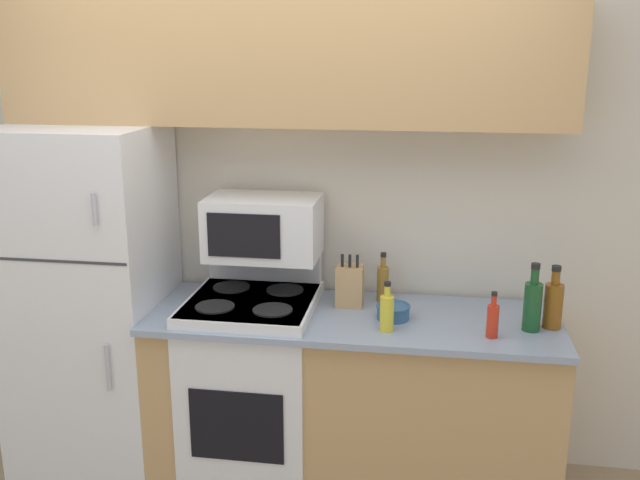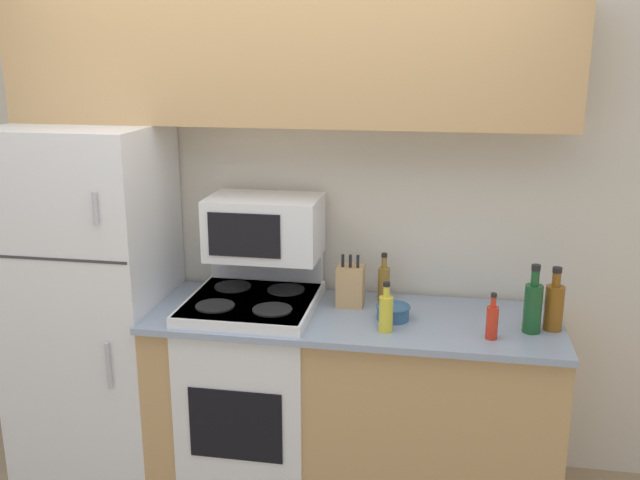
% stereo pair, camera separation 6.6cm
% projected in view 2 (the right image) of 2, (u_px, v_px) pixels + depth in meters
% --- Properties ---
extents(wall_back, '(8.00, 0.05, 2.55)m').
position_uv_depth(wall_back, '(293.00, 209.00, 3.54)').
color(wall_back, beige).
rests_on(wall_back, ground_plane).
extents(lower_cabinets, '(1.86, 0.66, 0.88)m').
position_uv_depth(lower_cabinets, '(352.00, 401.00, 3.36)').
color(lower_cabinets, tan).
rests_on(lower_cabinets, ground_plane).
extents(refrigerator, '(0.71, 0.65, 1.71)m').
position_uv_depth(refrigerator, '(93.00, 301.00, 3.48)').
color(refrigerator, white).
rests_on(refrigerator, ground_plane).
extents(upper_cabinets, '(2.57, 0.31, 0.57)m').
position_uv_depth(upper_cabinets, '(283.00, 61.00, 3.18)').
color(upper_cabinets, tan).
rests_on(upper_cabinets, refrigerator).
extents(stove, '(0.59, 0.64, 1.09)m').
position_uv_depth(stove, '(254.00, 386.00, 3.42)').
color(stove, white).
rests_on(stove, ground_plane).
extents(microwave, '(0.52, 0.34, 0.29)m').
position_uv_depth(microwave, '(264.00, 227.00, 3.34)').
color(microwave, white).
rests_on(microwave, stove).
extents(knife_block, '(0.12, 0.10, 0.25)m').
position_uv_depth(knife_block, '(350.00, 286.00, 3.32)').
color(knife_block, tan).
rests_on(knife_block, lower_cabinets).
extents(bowl, '(0.16, 0.16, 0.07)m').
position_uv_depth(bowl, '(393.00, 312.00, 3.17)').
color(bowl, '#335B84').
rests_on(bowl, lower_cabinets).
extents(bottle_wine_green, '(0.08, 0.08, 0.30)m').
position_uv_depth(bottle_wine_green, '(533.00, 306.00, 3.01)').
color(bottle_wine_green, '#194C23').
rests_on(bottle_wine_green, lower_cabinets).
extents(bottle_hot_sauce, '(0.05, 0.05, 0.20)m').
position_uv_depth(bottle_hot_sauce, '(492.00, 321.00, 2.95)').
color(bottle_hot_sauce, red).
rests_on(bottle_hot_sauce, lower_cabinets).
extents(bottle_cooking_spray, '(0.06, 0.06, 0.22)m').
position_uv_depth(bottle_cooking_spray, '(386.00, 312.00, 3.03)').
color(bottle_cooking_spray, gold).
rests_on(bottle_cooking_spray, lower_cabinets).
extents(bottle_whiskey, '(0.08, 0.08, 0.28)m').
position_uv_depth(bottle_whiskey, '(554.00, 305.00, 3.04)').
color(bottle_whiskey, brown).
rests_on(bottle_whiskey, lower_cabinets).
extents(bottle_vinegar, '(0.06, 0.06, 0.24)m').
position_uv_depth(bottle_vinegar, '(384.00, 283.00, 3.38)').
color(bottle_vinegar, olive).
rests_on(bottle_vinegar, lower_cabinets).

